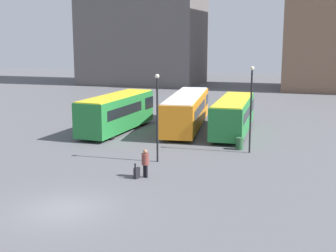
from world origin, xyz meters
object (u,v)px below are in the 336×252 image
(suitcase, at_px, (137,173))
(bus_1, at_px, (187,110))
(bus_2, at_px, (233,115))
(bus_0, at_px, (117,112))
(lamp_post_0, at_px, (157,111))
(lamp_post_1, at_px, (251,103))
(trash_bin, at_px, (240,144))
(traveler, at_px, (145,161))

(suitcase, bearing_deg, bus_1, 25.14)
(suitcase, bearing_deg, bus_2, 8.41)
(bus_0, xyz_separation_m, lamp_post_0, (6.21, -8.13, 1.64))
(lamp_post_1, relative_size, trash_bin, 6.89)
(bus_1, bearing_deg, bus_2, -108.33)
(lamp_post_1, xyz_separation_m, trash_bin, (-0.78, 0.70, -3.01))
(trash_bin, bearing_deg, bus_0, 162.21)
(suitcase, relative_size, lamp_post_1, 0.15)
(bus_1, xyz_separation_m, trash_bin, (5.48, -6.25, -1.17))
(lamp_post_1, bearing_deg, bus_2, 109.16)
(bus_1, height_order, bus_2, bus_1)
(bus_1, bearing_deg, suitcase, 176.98)
(suitcase, bearing_deg, lamp_post_1, -13.20)
(bus_2, relative_size, lamp_post_1, 1.71)
(trash_bin, bearing_deg, bus_2, 103.92)
(lamp_post_0, bearing_deg, bus_0, 127.36)
(lamp_post_0, bearing_deg, trash_bin, 46.38)
(lamp_post_0, distance_m, trash_bin, 7.09)
(traveler, xyz_separation_m, lamp_post_1, (4.87, 7.35, 2.47))
(suitcase, distance_m, trash_bin, 9.51)
(bus_1, xyz_separation_m, traveler, (1.40, -14.31, -0.63))
(traveler, height_order, trash_bin, traveler)
(bus_2, relative_size, suitcase, 11.25)
(trash_bin, bearing_deg, lamp_post_0, -133.62)
(bus_1, relative_size, trash_bin, 14.33)
(bus_0, distance_m, trash_bin, 11.29)
(traveler, distance_m, trash_bin, 9.05)
(suitcase, bearing_deg, lamp_post_0, 21.23)
(bus_0, height_order, bus_2, bus_0)
(traveler, xyz_separation_m, trash_bin, (4.08, 8.05, -0.54))
(bus_0, height_order, trash_bin, bus_0)
(bus_1, bearing_deg, bus_0, 111.52)
(bus_0, bearing_deg, trash_bin, -103.90)
(bus_0, relative_size, lamp_post_1, 1.66)
(bus_0, xyz_separation_m, lamp_post_1, (11.47, -4.13, 1.80))
(bus_1, bearing_deg, trash_bin, -145.68)
(lamp_post_1, height_order, trash_bin, lamp_post_1)
(bus_2, height_order, traveler, bus_2)
(bus_2, distance_m, lamp_post_0, 10.74)
(suitcase, distance_m, lamp_post_1, 9.82)
(traveler, bearing_deg, suitcase, 151.06)
(bus_0, height_order, bus_1, bus_0)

